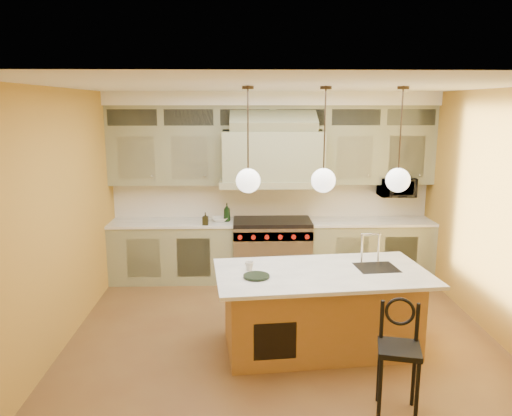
{
  "coord_description": "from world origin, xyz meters",
  "views": [
    {
      "loc": [
        -0.47,
        -5.37,
        2.71
      ],
      "look_at": [
        -0.29,
        0.7,
        1.45
      ],
      "focal_mm": 35.0,
      "sensor_mm": 36.0,
      "label": 1
    }
  ],
  "objects_px": {
    "kitchen_island": "(320,308)",
    "counter_stool": "(399,351)",
    "microwave": "(397,187)",
    "range": "(272,249)"
  },
  "relations": [
    {
      "from": "kitchen_island",
      "to": "counter_stool",
      "type": "height_order",
      "value": "kitchen_island"
    },
    {
      "from": "microwave",
      "to": "kitchen_island",
      "type": "bearing_deg",
      "value": -122.77
    },
    {
      "from": "counter_stool",
      "to": "microwave",
      "type": "xyz_separation_m",
      "value": [
        1.04,
        3.62,
        0.87
      ]
    },
    {
      "from": "microwave",
      "to": "range",
      "type": "bearing_deg",
      "value": -176.88
    },
    {
      "from": "kitchen_island",
      "to": "microwave",
      "type": "relative_size",
      "value": 4.48
    },
    {
      "from": "range",
      "to": "kitchen_island",
      "type": "distance_m",
      "value": 2.33
    },
    {
      "from": "range",
      "to": "microwave",
      "type": "distance_m",
      "value": 2.18
    },
    {
      "from": "microwave",
      "to": "counter_stool",
      "type": "bearing_deg",
      "value": -106.07
    },
    {
      "from": "range",
      "to": "counter_stool",
      "type": "bearing_deg",
      "value": -75.55
    },
    {
      "from": "counter_stool",
      "to": "range",
      "type": "bearing_deg",
      "value": 118.25
    }
  ]
}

